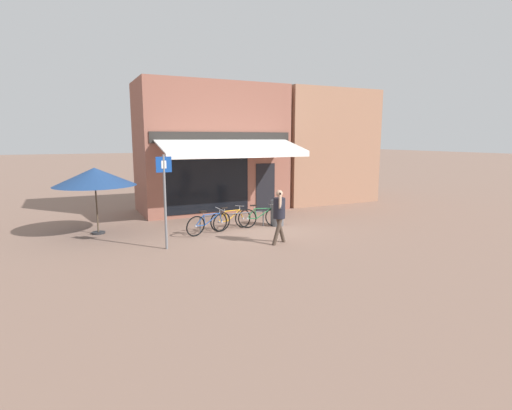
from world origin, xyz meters
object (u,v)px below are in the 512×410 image
Objects in this scene: pedestrian_adult at (279,211)px; parking_sign at (165,193)px; bicycle_blue at (209,223)px; cafe_parasol at (95,177)px; bicycle_orange at (231,219)px; bicycle_green at (261,217)px; litter_bin at (277,212)px.

pedestrian_adult is 0.61× the size of parking_sign.
bicycle_blue is 0.65× the size of cafe_parasol.
bicycle_orange is at bearing -75.88° from pedestrian_adult.
bicycle_blue is 1.01× the size of bicycle_green.
litter_bin is at bearing -10.28° from bicycle_blue.
cafe_parasol is (-5.40, 1.45, 1.55)m from bicycle_green.
pedestrian_adult is (1.53, -2.07, 0.64)m from bicycle_blue.
bicycle_orange is 1.78m from litter_bin.
litter_bin is (2.70, 0.19, 0.15)m from bicycle_blue.
bicycle_green is 0.66m from litter_bin.
bicycle_orange is 1.02× the size of pedestrian_adult.
bicycle_blue is 0.63× the size of parking_sign.
bicycle_green is 0.64× the size of cafe_parasol.
bicycle_orange is at bearing -17.56° from cafe_parasol.
bicycle_orange is at bearing 30.30° from parking_sign.
bicycle_blue is at bearing -53.24° from pedestrian_adult.
litter_bin is (0.64, -0.06, 0.16)m from bicycle_green.
bicycle_orange is 2.57m from pedestrian_adult.
bicycle_blue is 1.00m from bicycle_orange.
bicycle_blue is at bearing -175.93° from litter_bin.
pedestrian_adult is 1.59× the size of litter_bin.
cafe_parasol is at bearing 138.64° from bicycle_blue.
litter_bin is at bearing -14.04° from cafe_parasol.
bicycle_green is (1.12, -0.10, 0.00)m from bicycle_orange.
bicycle_blue is 4.06m from cafe_parasol.
bicycle_green is (2.06, 0.25, -0.01)m from bicycle_blue.
bicycle_green is at bearing -17.76° from bicycle_orange.
cafe_parasol is (-4.87, 3.77, 0.91)m from pedestrian_adult.
bicycle_orange is at bearing 6.20° from bicycle_blue.
cafe_parasol is at bearing 119.53° from parking_sign.
parking_sign is at bearing -162.56° from litter_bin.
bicycle_blue is 2.71m from litter_bin.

